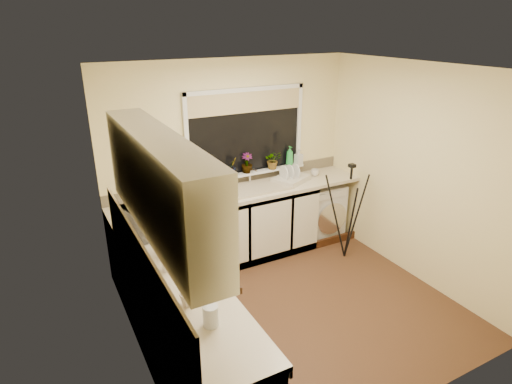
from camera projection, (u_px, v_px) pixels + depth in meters
The scene contains 34 objects.
floor at pixel (293, 306), 4.58m from camera, with size 3.20×3.20×0.00m, color #502F20.
ceiling at pixel (302, 69), 3.67m from camera, with size 3.20×3.20×0.00m, color white.
wall_back at pixel (231, 159), 5.35m from camera, with size 3.20×3.20×0.00m, color #F5E3A3.
wall_front at pixel (419, 277), 2.89m from camera, with size 3.20×3.20×0.00m, color #F5E3A3.
wall_left at pixel (129, 237), 3.42m from camera, with size 3.00×3.00×0.00m, color #F5E3A3.
wall_right at pixel (416, 175), 4.83m from camera, with size 3.00×3.00×0.00m, color #F5E3A3.
base_cabinet_back at pixel (219, 232), 5.26m from camera, with size 2.55×0.60×0.86m, color silver.
base_cabinet_left at pixel (184, 328), 3.60m from camera, with size 0.54×2.40×0.86m, color silver.
worktop_back at pixel (242, 193), 5.23m from camera, with size 3.20×0.60×0.04m, color beige.
worktop_left at pixel (180, 283), 3.44m from camera, with size 0.60×2.40×0.04m, color beige.
upper_cabinet at pixel (159, 184), 2.91m from camera, with size 0.28×1.90×0.70m, color silver.
splashback_left at pixel (142, 265), 3.22m from camera, with size 0.02×2.40×0.45m, color beige.
splashback_back at pixel (232, 179), 5.44m from camera, with size 3.20×0.02×0.14m, color beige.
window_glass at pixel (246, 132), 5.31m from camera, with size 1.50×0.02×1.00m, color black.
window_blind at pixel (246, 102), 5.15m from camera, with size 1.50×0.02×0.25m, color tan.
windowsill at pixel (248, 173), 5.45m from camera, with size 1.60×0.14×0.03m, color white.
sink at pixel (257, 188), 5.31m from camera, with size 0.82×0.46×0.03m, color tan.
faucet at pixel (250, 175), 5.42m from camera, with size 0.03×0.03×0.24m, color silver.
washing_machine at pixel (319, 210), 5.99m from camera, with size 0.54×0.52×0.77m, color silver.
laptop at pixel (195, 198), 4.88m from camera, with size 0.40×0.39×0.23m.
kettle at pixel (175, 243), 3.77m from camera, with size 0.18×0.18×0.23m, color white.
dish_rack at pixel (291, 179), 5.54m from camera, with size 0.45×0.34×0.07m, color beige.
tripod at pixel (348, 212), 5.32m from camera, with size 0.63×0.63×1.25m, color black, non-canonical shape.
glass_jug at pixel (211, 316), 2.89m from camera, with size 0.11×0.11×0.16m, color silver.
steel_jar at pixel (167, 265), 3.54m from camera, with size 0.08×0.08×0.11m, color silver.
microwave at pixel (145, 220), 4.16m from camera, with size 0.47×0.32×0.26m, color white.
plant_a at pixel (211, 169), 5.18m from camera, with size 0.12×0.08×0.23m, color #999999.
plant_b at pixel (232, 166), 5.28m from camera, with size 0.13×0.10×0.23m, color #999999.
plant_c at pixel (247, 163), 5.37m from camera, with size 0.14×0.14×0.25m, color #999999.
plant_d at pixel (273, 160), 5.52m from camera, with size 0.21×0.19×0.24m, color #999999.
soap_bottle_green at pixel (290, 156), 5.67m from camera, with size 0.10×0.10×0.25m, color green.
soap_bottle_clear at pixel (299, 157), 5.71m from camera, with size 0.09×0.09×0.20m, color #999999.
cup_back at pixel (315, 173), 5.74m from camera, with size 0.11×0.11×0.09m, color silver.
cup_left at pixel (187, 299), 3.11m from camera, with size 0.11×0.11×0.10m, color #C3B3A0.
Camera 1 is at (-2.14, -3.16, 2.83)m, focal length 30.08 mm.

